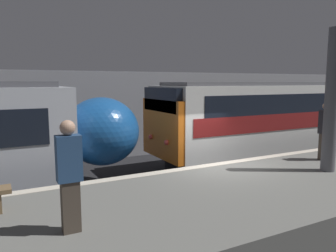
# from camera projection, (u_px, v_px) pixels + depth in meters

# --- Properties ---
(ground_plane) EXTENTS (120.00, 120.00, 0.00)m
(ground_plane) POSITION_uv_depth(u_px,v_px,m) (217.00, 200.00, 9.89)
(ground_plane) COLOR black
(platform) EXTENTS (40.00, 4.20, 1.15)m
(platform) POSITION_uv_depth(u_px,v_px,m) (268.00, 204.00, 7.97)
(platform) COLOR slate
(platform) RESTS_ON ground
(station_rear_barrier) EXTENTS (50.00, 0.15, 4.01)m
(station_rear_barrier) POSITION_uv_depth(u_px,v_px,m) (133.00, 114.00, 15.50)
(station_rear_barrier) COLOR #939399
(station_rear_barrier) RESTS_ON ground
(support_pillar_near) EXTENTS (0.36, 0.36, 3.78)m
(support_pillar_near) POSITION_uv_depth(u_px,v_px,m) (332.00, 101.00, 8.62)
(support_pillar_near) COLOR #56565B
(support_pillar_near) RESTS_ON platform
(train_boxy) EXTENTS (15.02, 2.89, 3.52)m
(train_boxy) POSITION_uv_depth(u_px,v_px,m) (303.00, 119.00, 15.23)
(train_boxy) COLOR black
(train_boxy) RESTS_ON ground
(person_waiting) EXTENTS (0.38, 0.24, 1.77)m
(person_waiting) POSITION_uv_depth(u_px,v_px,m) (325.00, 130.00, 9.99)
(person_waiting) COLOR #473D33
(person_waiting) RESTS_ON platform
(person_walking) EXTENTS (0.38, 0.24, 1.80)m
(person_walking) POSITION_uv_depth(u_px,v_px,m) (69.00, 173.00, 5.13)
(person_walking) COLOR #473D33
(person_walking) RESTS_ON platform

